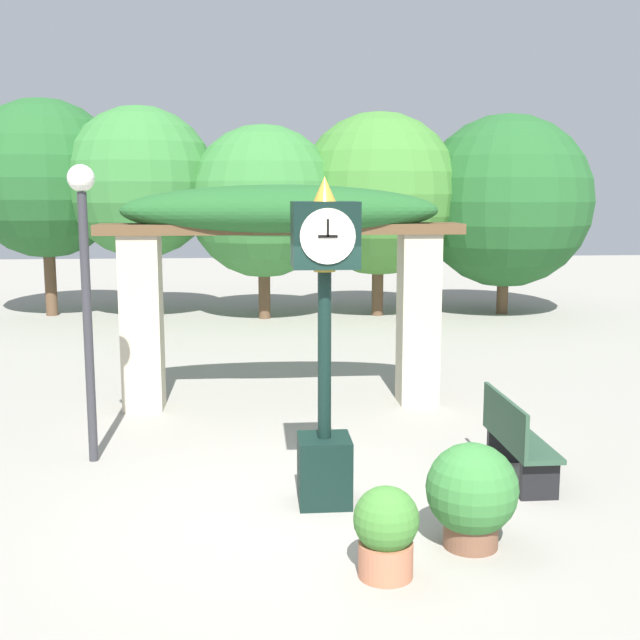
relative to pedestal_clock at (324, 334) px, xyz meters
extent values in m
plane|color=gray|center=(-0.26, -0.24, -1.66)|extent=(60.00, 60.00, 0.00)
cube|color=black|center=(0.00, 0.00, -1.33)|extent=(0.50, 0.50, 0.66)
cylinder|color=black|center=(0.00, 0.00, -0.21)|extent=(0.13, 0.13, 1.59)
cylinder|color=gold|center=(0.00, 0.00, 0.61)|extent=(0.20, 0.20, 0.04)
cube|color=black|center=(0.00, 0.00, 0.93)|extent=(0.60, 0.60, 0.60)
cylinder|color=beige|center=(0.00, -0.31, 0.93)|extent=(0.49, 0.02, 0.49)
cylinder|color=beige|center=(0.00, 0.31, 0.93)|extent=(0.49, 0.02, 0.49)
cube|color=black|center=(0.00, -0.32, 0.93)|extent=(0.17, 0.01, 0.02)
cube|color=black|center=(0.00, -0.32, 1.00)|extent=(0.02, 0.01, 0.16)
cone|color=gold|center=(0.00, 0.00, 1.34)|extent=(0.21, 0.21, 0.23)
cube|color=#BCB299|center=(-2.18, 3.64, -0.46)|extent=(0.54, 0.54, 2.41)
cube|color=#BCB299|center=(1.66, 3.64, -0.46)|extent=(0.54, 0.54, 2.41)
cube|color=brown|center=(-0.26, 3.37, 0.82)|extent=(4.98, 0.10, 0.14)
cube|color=brown|center=(-0.26, 3.64, 0.82)|extent=(4.98, 0.10, 0.14)
cube|color=brown|center=(-0.26, 3.91, 0.82)|extent=(4.98, 0.10, 0.14)
ellipsoid|color=#235B28|center=(-0.26, 3.64, 1.07)|extent=(4.34, 1.14, 0.70)
cylinder|color=#B26B4C|center=(0.34, -1.54, -1.52)|extent=(0.43, 0.43, 0.28)
sphere|color=#427F33|center=(0.34, -1.54, -1.19)|extent=(0.52, 0.52, 0.52)
cylinder|color=brown|center=(1.15, -1.07, -1.55)|extent=(0.46, 0.46, 0.22)
sphere|color=#387A38|center=(1.15, -1.07, -1.15)|extent=(0.78, 0.78, 0.78)
cube|color=#2D4C38|center=(2.10, 0.46, -1.25)|extent=(0.42, 1.38, 0.05)
cube|color=#2D4C38|center=(1.91, 0.46, -1.00)|extent=(0.04, 1.38, 0.45)
cube|color=black|center=(2.10, -0.09, -1.47)|extent=(0.38, 0.08, 0.39)
cube|color=black|center=(2.10, 1.01, -1.47)|extent=(0.38, 0.08, 0.39)
cylinder|color=#333338|center=(-2.47, 1.45, -0.17)|extent=(0.10, 0.10, 2.98)
sphere|color=white|center=(-2.47, 1.45, 1.46)|extent=(0.29, 0.29, 0.29)
cylinder|color=brown|center=(-5.57, 12.52, -0.67)|extent=(0.28, 0.28, 1.98)
sphere|color=#235B28|center=(-5.57, 12.52, 1.64)|extent=(3.77, 3.77, 3.77)
cylinder|color=brown|center=(-3.26, 11.96, -0.68)|extent=(0.28, 0.28, 1.97)
sphere|color=#387A38|center=(-3.26, 11.96, 1.55)|extent=(3.53, 3.53, 3.53)
cylinder|color=brown|center=(-0.39, 11.61, -0.90)|extent=(0.28, 0.28, 1.52)
sphere|color=#387A38|center=(-0.39, 11.61, 1.10)|extent=(3.55, 3.55, 3.55)
cylinder|color=brown|center=(2.37, 11.88, -0.87)|extent=(0.28, 0.28, 1.58)
sphere|color=#427F33|center=(2.37, 11.88, 1.27)|extent=(3.88, 3.88, 3.88)
cylinder|color=brown|center=(5.50, 11.87, -1.01)|extent=(0.28, 0.28, 1.30)
sphere|color=#235B28|center=(5.50, 11.87, 1.10)|extent=(4.18, 4.18, 4.18)
camera|label=1|loc=(-0.66, -7.36, 1.31)|focal=45.00mm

